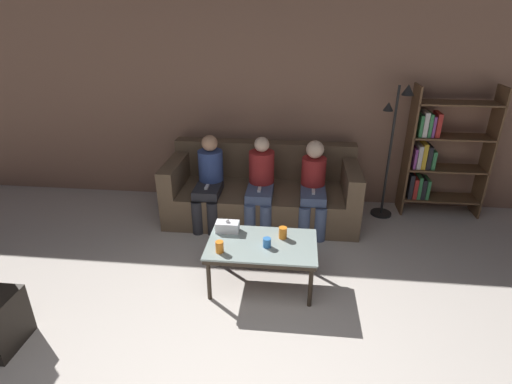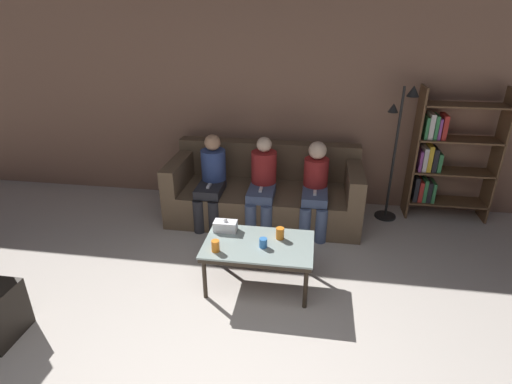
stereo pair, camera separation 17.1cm
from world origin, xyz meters
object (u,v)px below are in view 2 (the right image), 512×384
object	(u,v)px
tissue_box	(225,226)
standing_lamp	(398,141)
couch	(265,193)
cup_near_left	(280,233)
seated_person_left_end	(212,179)
cup_near_right	(215,246)
coffee_table	(259,248)
seated_person_mid_left	(262,182)
seated_person_mid_right	(315,186)
bookshelf	(442,157)
cup_far_center	(263,243)

from	to	relation	value
tissue_box	standing_lamp	size ratio (longest dim) A/B	0.13
couch	cup_near_left	xyz separation A→B (m)	(0.31, -1.30, 0.20)
tissue_box	seated_person_left_end	distance (m)	1.08
standing_lamp	cup_near_right	bearing A→B (deg)	-134.72
cup_near_right	coffee_table	bearing A→B (deg)	27.18
seated_person_mid_left	seated_person_mid_right	world-z (taller)	seated_person_mid_left
tissue_box	seated_person_left_end	size ratio (longest dim) A/B	0.21
seated_person_left_end	cup_near_left	bearing A→B (deg)	-49.19
bookshelf	couch	bearing A→B (deg)	-171.25
cup_near_left	tissue_box	world-z (taller)	tissue_box
cup_near_right	standing_lamp	xyz separation A→B (m)	(1.76, 1.78, 0.50)
seated_person_left_end	seated_person_mid_right	bearing A→B (deg)	-0.42
seated_person_left_end	seated_person_mid_right	world-z (taller)	seated_person_left_end
bookshelf	standing_lamp	distance (m)	0.63
cup_near_right	tissue_box	distance (m)	0.37
couch	seated_person_left_end	xyz separation A→B (m)	(-0.61, -0.23, 0.25)
cup_near_left	standing_lamp	distance (m)	1.98
cup_near_right	standing_lamp	bearing A→B (deg)	45.28
cup_near_right	seated_person_left_end	size ratio (longest dim) A/B	0.10
couch	cup_near_left	world-z (taller)	couch
cup_far_center	seated_person_left_end	xyz separation A→B (m)	(-0.79, 1.24, 0.06)
cup_far_center	seated_person_mid_left	distance (m)	1.25
coffee_table	bookshelf	distance (m)	2.65
couch	coffee_table	size ratio (longest dim) A/B	2.31
cup_near_left	bookshelf	world-z (taller)	bookshelf
cup_far_center	seated_person_mid_left	bearing A→B (deg)	98.12
couch	seated_person_mid_right	xyz separation A→B (m)	(0.61, -0.24, 0.24)
standing_lamp	seated_person_mid_right	size ratio (longest dim) A/B	1.57
seated_person_left_end	tissue_box	bearing A→B (deg)	-68.67
couch	standing_lamp	xyz separation A→B (m)	(1.53, 0.18, 0.69)
cup_near_left	bookshelf	bearing A→B (deg)	42.23
cup_far_center	seated_person_mid_left	world-z (taller)	seated_person_mid_left
standing_lamp	seated_person_left_end	xyz separation A→B (m)	(-2.14, -0.41, -0.44)
tissue_box	seated_person_mid_right	xyz separation A→B (m)	(0.83, 0.99, 0.04)
couch	seated_person_mid_left	distance (m)	0.34
cup_near_right	bookshelf	xyz separation A→B (m)	(2.33, 1.92, 0.27)
seated_person_left_end	seated_person_mid_right	xyz separation A→B (m)	(1.23, -0.01, -0.01)
seated_person_mid_right	seated_person_mid_left	bearing A→B (deg)	179.56
seated_person_mid_left	seated_person_mid_right	bearing A→B (deg)	-0.44
bookshelf	seated_person_mid_right	bearing A→B (deg)	-159.22
bookshelf	standing_lamp	size ratio (longest dim) A/B	0.98
cup_far_center	bookshelf	size ratio (longest dim) A/B	0.05
couch	bookshelf	bearing A→B (deg)	8.75
cup_far_center	standing_lamp	world-z (taller)	standing_lamp
tissue_box	seated_person_mid_right	world-z (taller)	seated_person_mid_right
couch	tissue_box	xyz separation A→B (m)	(-0.22, -1.23, 0.19)
couch	standing_lamp	world-z (taller)	standing_lamp
standing_lamp	seated_person_mid_left	xyz separation A→B (m)	(-1.53, -0.42, -0.45)
couch	tissue_box	distance (m)	1.27
couch	cup_near_left	distance (m)	1.35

